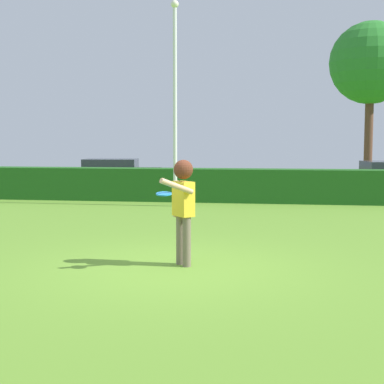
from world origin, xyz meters
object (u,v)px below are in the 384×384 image
object	(u,v)px
lamppost	(175,94)
parked_car_black	(111,172)
frisbee	(164,194)
person	(183,199)
oak_tree	(371,64)

from	to	relation	value
lamppost	parked_car_black	distance (m)	7.60
lamppost	frisbee	bearing A→B (deg)	-81.24
person	frisbee	world-z (taller)	person
frisbee	parked_car_black	xyz separation A→B (m)	(-5.15, 14.58, -0.57)
person	lamppost	size ratio (longest dim) A/B	0.28
person	lamppost	world-z (taller)	lamppost
parked_car_black	person	bearing A→B (deg)	-69.14
frisbee	oak_tree	world-z (taller)	oak_tree
frisbee	lamppost	xyz separation A→B (m)	(-1.33, 8.63, 2.22)
lamppost	parked_car_black	xyz separation A→B (m)	(-3.82, 5.95, -2.79)
frisbee	lamppost	bearing A→B (deg)	98.76
parked_car_black	lamppost	bearing A→B (deg)	-57.27
person	lamppost	xyz separation A→B (m)	(-1.57, 8.21, 2.35)
lamppost	oak_tree	xyz separation A→B (m)	(7.57, 11.24, 2.21)
oak_tree	frisbee	bearing A→B (deg)	-107.44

